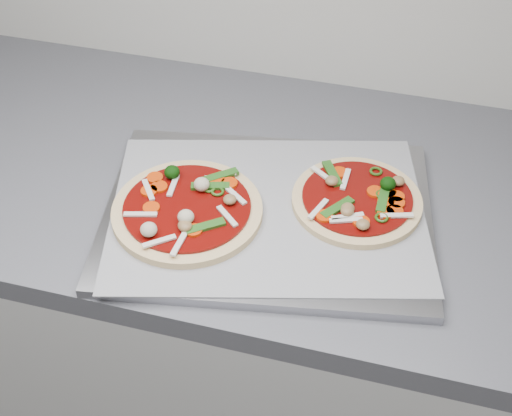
# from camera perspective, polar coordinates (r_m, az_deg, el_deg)

# --- Properties ---
(base_cabinet) EXTENTS (3.60, 0.60, 0.86)m
(base_cabinet) POSITION_cam_1_polar(r_m,az_deg,el_deg) (1.53, -8.06, -9.64)
(base_cabinet) COLOR silver
(base_cabinet) RESTS_ON ground
(countertop) EXTENTS (3.60, 0.60, 0.04)m
(countertop) POSITION_cam_1_polar(r_m,az_deg,el_deg) (1.21, -10.11, 3.40)
(countertop) COLOR #585860
(countertop) RESTS_ON base_cabinet
(baking_tray) EXTENTS (0.54, 0.43, 0.02)m
(baking_tray) POSITION_cam_1_polar(r_m,az_deg,el_deg) (1.06, 0.95, -0.54)
(baking_tray) COLOR #97979D
(baking_tray) RESTS_ON countertop
(parchment) EXTENTS (0.53, 0.44, 0.00)m
(parchment) POSITION_cam_1_polar(r_m,az_deg,el_deg) (1.06, 0.95, -0.19)
(parchment) COLOR #999A9F
(parchment) RESTS_ON baking_tray
(pizza_left) EXTENTS (0.26, 0.26, 0.04)m
(pizza_left) POSITION_cam_1_polar(r_m,az_deg,el_deg) (1.05, -5.52, -0.08)
(pizza_left) COLOR #D8B483
(pizza_left) RESTS_ON parchment
(pizza_right) EXTENTS (0.22, 0.22, 0.03)m
(pizza_right) POSITION_cam_1_polar(r_m,az_deg,el_deg) (1.07, 8.18, 0.67)
(pizza_right) COLOR #D8B483
(pizza_right) RESTS_ON parchment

